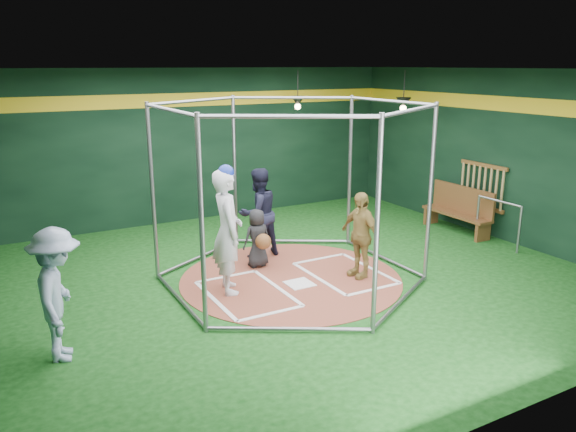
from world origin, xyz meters
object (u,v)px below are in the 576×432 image
dugout_bench (459,209)px  batter_figure (227,230)px  visitor_leopard (360,235)px  umpire (258,213)px

dugout_bench → batter_figure: bearing=-173.3°
visitor_leopard → umpire: (-1.06, 1.79, 0.11)m
batter_figure → visitor_leopard: size_ratio=1.39×
dugout_bench → visitor_leopard: bearing=-161.7°
visitor_leopard → batter_figure: bearing=-109.2°
batter_figure → dugout_bench: (5.77, 0.68, -0.52)m
visitor_leopard → umpire: 2.08m
umpire → dugout_bench: 4.65m
batter_figure → dugout_bench: size_ratio=1.20×
dugout_bench → umpire: bearing=172.3°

